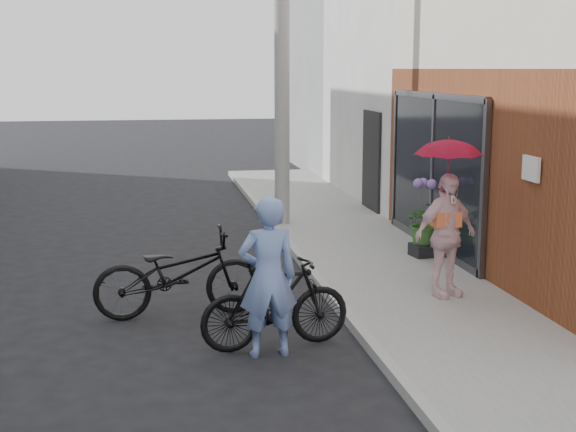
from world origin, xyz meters
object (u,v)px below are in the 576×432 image
object	(u,v)px
officer	(268,277)
bike_right	(275,303)
planter	(424,250)
kimono_woman	(445,235)
bike_left	(178,274)
utility_pole	(282,41)

from	to	relation	value
officer	bike_right	size ratio (longest dim) A/B	1.03
officer	planter	xyz separation A→B (m)	(3.00, 3.61, -0.64)
kimono_woman	bike_left	bearing A→B (deg)	159.32
utility_pole	bike_left	xyz separation A→B (m)	(-2.15, -5.15, -2.96)
planter	utility_pole	bearing A→B (deg)	119.37
bike_left	kimono_woman	size ratio (longest dim) A/B	1.29
officer	planter	bearing A→B (deg)	-133.13
bike_left	planter	world-z (taller)	bike_left
utility_pole	bike_right	xyz separation A→B (m)	(-1.16, -6.46, -3.00)
bike_left	kimono_woman	xyz separation A→B (m)	(3.38, -0.08, 0.38)
bike_right	utility_pole	bearing A→B (deg)	-18.77
kimono_woman	planter	distance (m)	2.33
utility_pole	bike_left	size ratio (longest dim) A/B	3.41
officer	planter	world-z (taller)	officer
utility_pole	bike_left	bearing A→B (deg)	-112.66
utility_pole	bike_right	distance (m)	7.21
officer	bike_right	world-z (taller)	officer
bike_right	kimono_woman	world-z (taller)	kimono_woman
bike_left	utility_pole	bearing A→B (deg)	-25.70
kimono_woman	planter	world-z (taller)	kimono_woman
bike_right	kimono_woman	distance (m)	2.71
officer	bike_right	xyz separation A→B (m)	(0.11, 0.22, -0.36)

